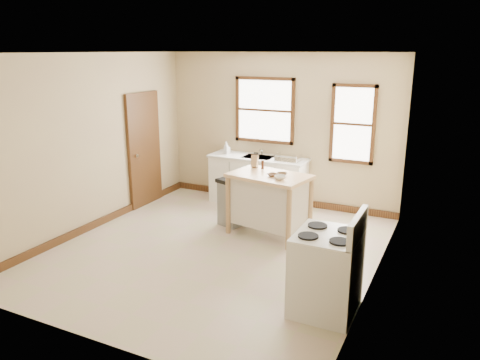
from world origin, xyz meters
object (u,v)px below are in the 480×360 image
at_px(kitchen_island, 269,205).
at_px(bowl_a, 273,175).
at_px(dish_rack, 288,158).
at_px(trash_bin, 231,202).
at_px(soap_bottle_b, 227,149).
at_px(pepper_grinder, 263,165).
at_px(soap_bottle_a, 226,148).
at_px(knife_block, 255,162).
at_px(bowl_b, 282,174).
at_px(bowl_c, 280,178).
at_px(gas_stove, 327,262).

bearing_deg(kitchen_island, bowl_a, -31.53).
bearing_deg(dish_rack, trash_bin, -103.05).
bearing_deg(trash_bin, soap_bottle_b, 137.77).
relative_size(pepper_grinder, bowl_a, 0.95).
relative_size(pepper_grinder, trash_bin, 0.19).
distance_m(soap_bottle_a, knife_block, 1.43).
height_order(dish_rack, pepper_grinder, pepper_grinder).
height_order(pepper_grinder, trash_bin, pepper_grinder).
bearing_deg(bowl_b, bowl_a, -142.99).
bearing_deg(pepper_grinder, dish_rack, 85.45).
xyz_separation_m(pepper_grinder, bowl_a, (0.31, -0.33, -0.06)).
bearing_deg(bowl_c, pepper_grinder, 136.44).
distance_m(soap_bottle_a, dish_rack, 1.27).
bearing_deg(trash_bin, bowl_c, -0.10).
bearing_deg(bowl_c, soap_bottle_a, 138.51).
xyz_separation_m(pepper_grinder, bowl_b, (0.42, -0.24, -0.05)).
bearing_deg(bowl_c, knife_block, 142.30).
bearing_deg(dish_rack, soap_bottle_a, -168.04).
bearing_deg(soap_bottle_a, bowl_c, -49.69).
xyz_separation_m(knife_block, bowl_b, (0.58, -0.28, -0.08)).
height_order(soap_bottle_a, bowl_a, soap_bottle_a).
distance_m(dish_rack, bowl_a, 1.34).
height_order(pepper_grinder, bowl_a, pepper_grinder).
bearing_deg(trash_bin, gas_stove, -24.36).
bearing_deg(soap_bottle_b, pepper_grinder, -20.47).
distance_m(soap_bottle_a, pepper_grinder, 1.57).
xyz_separation_m(soap_bottle_b, bowl_b, (1.60, -1.27, -0.01)).
bearing_deg(soap_bottle_b, bowl_b, -17.82).
bearing_deg(bowl_a, trash_bin, 167.09).
bearing_deg(knife_block, soap_bottle_b, 127.82).
xyz_separation_m(soap_bottle_a, kitchen_island, (1.42, -1.28, -0.54)).
bearing_deg(kitchen_island, soap_bottle_a, 148.01).
height_order(bowl_b, bowl_c, bowl_c).
xyz_separation_m(soap_bottle_b, gas_stove, (2.84, -3.09, -0.43)).
relative_size(bowl_c, trash_bin, 0.21).
distance_m(dish_rack, pepper_grinder, 0.99).
height_order(pepper_grinder, bowl_b, pepper_grinder).
bearing_deg(bowl_a, soap_bottle_a, 137.92).
height_order(kitchen_island, pepper_grinder, pepper_grinder).
height_order(soap_bottle_a, gas_stove, gas_stove).
distance_m(bowl_a, bowl_c, 0.21).
relative_size(knife_block, bowl_b, 1.16).
height_order(kitchen_island, bowl_b, bowl_b).
relative_size(kitchen_island, bowl_a, 7.62).
xyz_separation_m(dish_rack, gas_stove, (1.58, -3.05, -0.38)).
height_order(dish_rack, bowl_b, same).
relative_size(knife_block, gas_stove, 0.17).
bearing_deg(bowl_b, pepper_grinder, 150.11).
bearing_deg(dish_rack, knife_block, -90.25).
relative_size(pepper_grinder, gas_stove, 0.13).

